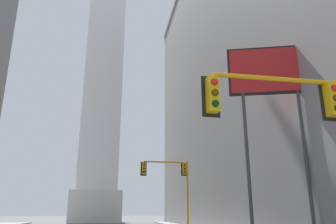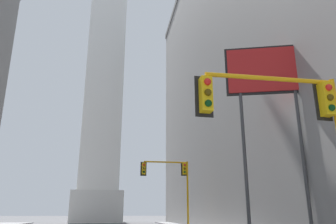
{
  "view_description": "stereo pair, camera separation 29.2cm",
  "coord_description": "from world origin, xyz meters",
  "px_view_note": "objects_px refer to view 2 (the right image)",
  "views": [
    {
      "loc": [
        2.21,
        -0.63,
        1.6
      ],
      "look_at": [
        7.81,
        31.73,
        11.74
      ],
      "focal_mm": 35.0,
      "sensor_mm": 36.0,
      "label": 1
    },
    {
      "loc": [
        2.5,
        -0.68,
        1.6
      ],
      "look_at": [
        7.81,
        31.73,
        11.74
      ],
      "focal_mm": 35.0,
      "sensor_mm": 36.0,
      "label": 2
    }
  ],
  "objects_px": {
    "traffic_light_near_right": "(293,118)",
    "traffic_light_mid_right": "(172,177)",
    "obelisk": "(108,37)",
    "billboard_sign": "(266,80)"
  },
  "relations": [
    {
      "from": "traffic_light_mid_right",
      "to": "billboard_sign",
      "type": "xyz_separation_m",
      "value": [
        2.32,
        -16.08,
        3.59
      ]
    },
    {
      "from": "traffic_light_near_right",
      "to": "billboard_sign",
      "type": "bearing_deg",
      "value": 68.35
    },
    {
      "from": "traffic_light_near_right",
      "to": "traffic_light_mid_right",
      "type": "xyz_separation_m",
      "value": [
        0.18,
        22.38,
        0.47
      ]
    },
    {
      "from": "obelisk",
      "to": "traffic_light_near_right",
      "type": "bearing_deg",
      "value": -81.27
    },
    {
      "from": "obelisk",
      "to": "traffic_light_mid_right",
      "type": "bearing_deg",
      "value": -74.44
    },
    {
      "from": "obelisk",
      "to": "traffic_light_near_right",
      "type": "distance_m",
      "value": 60.71
    },
    {
      "from": "traffic_light_near_right",
      "to": "traffic_light_mid_right",
      "type": "height_order",
      "value": "traffic_light_mid_right"
    },
    {
      "from": "obelisk",
      "to": "traffic_light_mid_right",
      "type": "xyz_separation_m",
      "value": [
        8.06,
        -28.95,
        -30.98
      ]
    },
    {
      "from": "traffic_light_mid_right",
      "to": "billboard_sign",
      "type": "relative_size",
      "value": 0.61
    },
    {
      "from": "obelisk",
      "to": "traffic_light_near_right",
      "type": "height_order",
      "value": "obelisk"
    }
  ]
}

